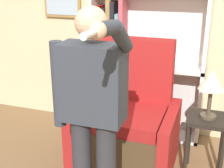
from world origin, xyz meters
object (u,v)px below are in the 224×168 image
object	(u,v)px
table_lamp	(212,82)
bookcase	(132,66)
person_standing	(92,108)
side_table	(206,131)
armchair	(127,126)

from	to	relation	value
table_lamp	bookcase	bearing A→B (deg)	142.98
person_standing	side_table	bearing A→B (deg)	47.35
bookcase	table_lamp	world-z (taller)	bookcase
bookcase	armchair	xyz separation A→B (m)	(0.15, -0.67, -0.44)
person_standing	table_lamp	bearing A→B (deg)	47.35
side_table	table_lamp	xyz separation A→B (m)	(-0.00, 0.00, 0.48)
person_standing	table_lamp	distance (m)	1.15
bookcase	side_table	world-z (taller)	bookcase
armchair	person_standing	world-z (taller)	person_standing
armchair	person_standing	xyz separation A→B (m)	(-0.02, -0.87, 0.56)
side_table	armchair	bearing A→B (deg)	178.23
bookcase	armchair	size ratio (longest dim) A/B	1.36
person_standing	table_lamp	size ratio (longest dim) A/B	3.68
bookcase	armchair	distance (m)	0.81
armchair	person_standing	size ratio (longest dim) A/B	0.75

